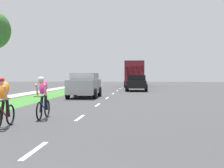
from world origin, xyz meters
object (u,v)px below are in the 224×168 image
Objects in this scene: pickup_black at (137,83)px; cyclist_lead at (4,102)px; bus_maroon at (135,73)px; cyclist_trailing at (43,97)px; suv_silver at (84,85)px.

cyclist_lead is at bearing -99.13° from pickup_black.
pickup_black is at bearing -88.62° from bus_maroon.
bus_maroon is (3.03, 35.75, 1.17)m from cyclist_trailing.
suv_silver is 0.92× the size of pickup_black.
cyclist_trailing is (0.62, 2.19, 0.00)m from cyclist_lead.
cyclist_lead is 14.30m from suv_silver.
suv_silver reaches higher than cyclist_lead.
cyclist_lead is 38.14m from bus_maroon.
cyclist_trailing is at bearing -94.85° from bus_maroon.
suv_silver is at bearing -109.72° from pickup_black.
cyclist_trailing is 0.34× the size of pickup_black.
cyclist_lead is 0.37× the size of suv_silver.
suv_silver reaches higher than cyclist_trailing.
suv_silver is at bearing 89.08° from cyclist_lead.
cyclist_lead is at bearing -90.92° from suv_silver.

